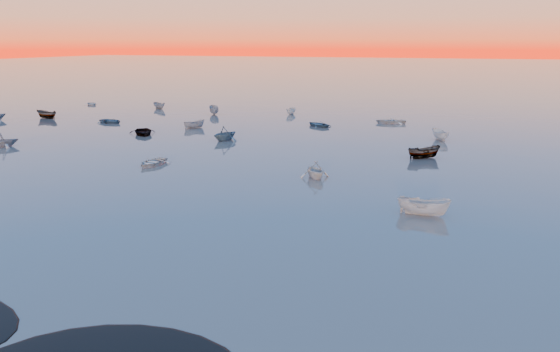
% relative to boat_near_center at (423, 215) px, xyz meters
% --- Properties ---
extents(ground, '(600.00, 600.00, 0.00)m').
position_rel_boat_near_center_xyz_m(ground, '(-9.71, 75.41, 0.00)').
color(ground, '#605850').
rests_on(ground, ground).
extents(moored_fleet, '(124.00, 58.00, 1.20)m').
position_rel_boat_near_center_xyz_m(moored_fleet, '(-9.71, 28.41, 0.00)').
color(moored_fleet, silver).
rests_on(moored_fleet, ground).
extents(boat_near_center, '(1.69, 3.85, 1.32)m').
position_rel_boat_near_center_xyz_m(boat_near_center, '(0.00, 0.00, 0.00)').
color(boat_near_center, silver).
rests_on(boat_near_center, ground).
extents(boat_near_right, '(3.73, 3.31, 1.22)m').
position_rel_boat_near_center_xyz_m(boat_near_right, '(-10.42, 8.04, 0.00)').
color(boat_near_right, silver).
rests_on(boat_near_right, ground).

